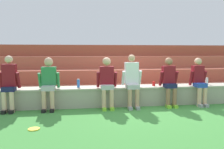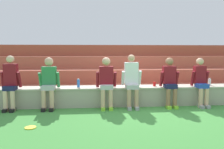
# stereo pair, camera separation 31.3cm
# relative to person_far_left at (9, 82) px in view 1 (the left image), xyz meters

# --- Properties ---
(ground_plane) EXTENTS (80.00, 80.00, 0.00)m
(ground_plane) POSITION_rel_person_far_left_xyz_m (3.54, 0.02, -0.76)
(ground_plane) COLOR #428E3D
(stone_seating_wall) EXTENTS (9.17, 0.59, 0.54)m
(stone_seating_wall) POSITION_rel_person_far_left_xyz_m (3.54, 0.30, -0.47)
(stone_seating_wall) COLOR #A8A08E
(stone_seating_wall) RESTS_ON ground
(brick_bleachers) EXTENTS (11.65, 2.99, 1.79)m
(brick_bleachers) POSITION_rel_person_far_left_xyz_m (3.54, 2.64, -0.09)
(brick_bleachers) COLOR #A7503C
(brick_bleachers) RESTS_ON ground
(person_far_left) EXTENTS (0.51, 0.46, 1.42)m
(person_far_left) POSITION_rel_person_far_left_xyz_m (0.00, 0.00, 0.00)
(person_far_left) COLOR beige
(person_far_left) RESTS_ON ground
(person_left_of_center) EXTENTS (0.55, 0.55, 1.37)m
(person_left_of_center) POSITION_rel_person_far_left_xyz_m (0.97, 0.04, -0.01)
(person_left_of_center) COLOR #DBAD89
(person_left_of_center) RESTS_ON ground
(person_center) EXTENTS (0.55, 0.53, 1.37)m
(person_center) POSITION_rel_person_far_left_xyz_m (2.49, 0.00, -0.01)
(person_center) COLOR #DBAD89
(person_center) RESTS_ON ground
(person_right_of_center) EXTENTS (0.55, 0.53, 1.44)m
(person_right_of_center) POSITION_rel_person_far_left_xyz_m (3.18, -0.00, 0.01)
(person_right_of_center) COLOR tan
(person_right_of_center) RESTS_ON ground
(person_far_right) EXTENTS (0.52, 0.51, 1.36)m
(person_far_right) POSITION_rel_person_far_left_xyz_m (4.24, -0.00, -0.02)
(person_far_right) COLOR #996B4C
(person_far_right) RESTS_ON ground
(person_rightmost_edge) EXTENTS (0.49, 0.55, 1.35)m
(person_rightmost_edge) POSITION_rel_person_far_left_xyz_m (5.13, 0.00, -0.04)
(person_rightmost_edge) COLOR #DBAD89
(person_rightmost_edge) RESTS_ON ground
(water_bottle_near_right) EXTENTS (0.08, 0.08, 0.24)m
(water_bottle_near_right) POSITION_rel_person_far_left_xyz_m (1.73, 0.29, -0.11)
(water_bottle_near_right) COLOR blue
(water_bottle_near_right) RESTS_ON stone_seating_wall
(water_bottle_near_left) EXTENTS (0.08, 0.08, 0.21)m
(water_bottle_near_left) POSITION_rel_person_far_left_xyz_m (5.56, 0.32, -0.12)
(water_bottle_near_left) COLOR silver
(water_bottle_near_left) RESTS_ON stone_seating_wall
(plastic_cup_left_end) EXTENTS (0.08, 0.08, 0.12)m
(plastic_cup_left_end) POSITION_rel_person_far_left_xyz_m (3.89, 0.28, -0.16)
(plastic_cup_left_end) COLOR red
(plastic_cup_left_end) RESTS_ON stone_seating_wall
(frisbee) EXTENTS (0.23, 0.23, 0.02)m
(frisbee) POSITION_rel_person_far_left_xyz_m (0.89, -1.44, -0.75)
(frisbee) COLOR yellow
(frisbee) RESTS_ON ground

